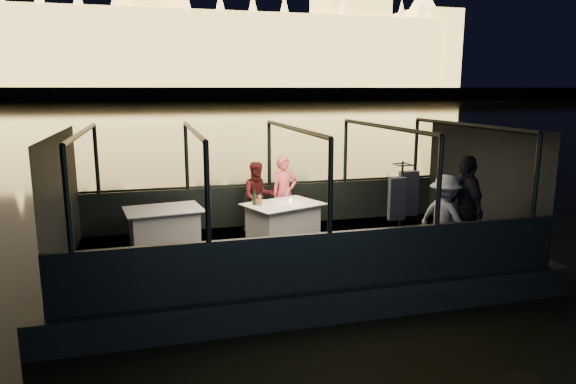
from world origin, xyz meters
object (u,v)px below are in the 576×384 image
object	(u,v)px
chair_port_right	(283,209)
chair_port_left	(255,212)
person_man_maroon	(258,197)
person_woman_coral	(284,195)
passenger_stripe	(445,213)
passenger_dark	(465,213)
coat_stand	(400,216)
dining_table_central	(283,222)
dining_table_aft	(164,227)
wine_bottle	(255,198)

from	to	relation	value
chair_port_right	chair_port_left	bearing A→B (deg)	-168.46
person_man_maroon	person_woman_coral	bearing A→B (deg)	0.85
passenger_stripe	passenger_dark	bearing A→B (deg)	-125.68
coat_stand	person_man_maroon	world-z (taller)	coat_stand
chair_port_left	passenger_stripe	distance (m)	3.91
dining_table_central	person_man_maroon	distance (m)	0.99
dining_table_aft	person_man_maroon	world-z (taller)	person_man_maroon
coat_stand	person_man_maroon	size ratio (longest dim) A/B	1.23
chair_port_right	coat_stand	xyz separation A→B (m)	(1.32, -2.85, 0.45)
passenger_stripe	chair_port_right	bearing A→B (deg)	16.17
chair_port_right	wine_bottle	world-z (taller)	wine_bottle
wine_bottle	coat_stand	bearing A→B (deg)	-44.33
chair_port_left	wine_bottle	size ratio (longest dim) A/B	2.91
passenger_dark	passenger_stripe	bearing A→B (deg)	-93.62
passenger_dark	chair_port_right	bearing A→B (deg)	-128.47
dining_table_central	passenger_stripe	world-z (taller)	passenger_stripe
passenger_dark	coat_stand	bearing A→B (deg)	-78.37
dining_table_central	passenger_dark	bearing A→B (deg)	-34.65
chair_port_left	passenger_stripe	size ratio (longest dim) A/B	0.54
coat_stand	person_man_maroon	distance (m)	3.43
person_man_maroon	wine_bottle	size ratio (longest dim) A/B	5.16
person_woman_coral	passenger_stripe	world-z (taller)	passenger_stripe
coat_stand	person_woman_coral	distance (m)	3.18
chair_port_left	dining_table_aft	bearing A→B (deg)	-167.59
chair_port_right	wine_bottle	xyz separation A→B (m)	(-0.78, -0.80, 0.47)
chair_port_left	person_man_maroon	xyz separation A→B (m)	(0.11, 0.15, 0.30)
person_man_maroon	coat_stand	bearing A→B (deg)	-58.57
chair_port_right	wine_bottle	bearing A→B (deg)	-132.15
coat_stand	dining_table_central	bearing A→B (deg)	127.03
person_woman_coral	passenger_dark	size ratio (longest dim) A/B	0.84
person_man_maroon	passenger_dark	distance (m)	4.22
coat_stand	wine_bottle	distance (m)	2.93
person_woman_coral	passenger_dark	xyz separation A→B (m)	(2.56, -2.83, 0.10)
chair_port_right	person_man_maroon	xyz separation A→B (m)	(-0.53, 0.04, 0.30)
coat_stand	wine_bottle	size ratio (longest dim) A/B	6.33
passenger_dark	person_woman_coral	bearing A→B (deg)	-129.64
person_man_maroon	wine_bottle	distance (m)	0.89
chair_port_left	dining_table_central	bearing A→B (deg)	-62.18
dining_table_central	person_man_maroon	bearing A→B (deg)	110.51
dining_table_central	wine_bottle	world-z (taller)	wine_bottle
dining_table_central	person_woman_coral	size ratio (longest dim) A/B	0.91
person_man_maroon	passenger_stripe	size ratio (longest dim) A/B	0.97
wine_bottle	person_man_maroon	bearing A→B (deg)	73.69
person_man_maroon	passenger_stripe	distance (m)	3.92
dining_table_central	chair_port_right	world-z (taller)	chair_port_right
person_woman_coral	chair_port_right	bearing A→B (deg)	-140.83
passenger_dark	wine_bottle	bearing A→B (deg)	-111.91
dining_table_aft	wine_bottle	size ratio (longest dim) A/B	4.96
wine_bottle	chair_port_right	bearing A→B (deg)	45.98
passenger_stripe	passenger_dark	xyz separation A→B (m)	(0.35, -0.07, 0.00)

